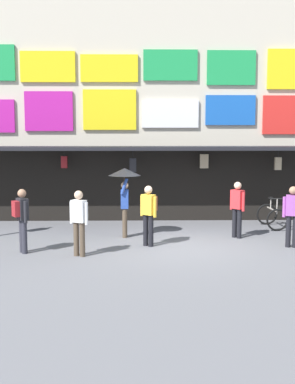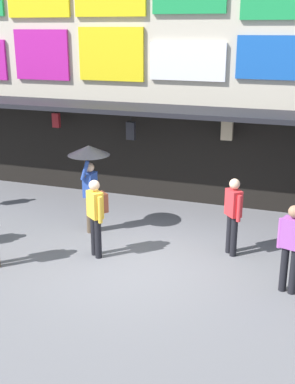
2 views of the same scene
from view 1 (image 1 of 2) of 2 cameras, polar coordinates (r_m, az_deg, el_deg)
The scene contains 9 objects.
ground_plane at distance 13.66m, azimuth 3.67°, elevation -6.29°, with size 80.00×80.00×0.00m, color slate.
shopfront at distance 17.87m, azimuth 2.54°, elevation 9.63°, with size 18.00×2.60×8.00m.
bicycle_parked at distance 16.62m, azimuth 14.34°, elevation -2.73°, with size 0.77×1.19×1.05m.
pedestrian_with_umbrella at distance 14.52m, azimuth -2.69°, elevation 1.08°, with size 0.96×0.96×2.08m.
pedestrian_in_red at distance 13.44m, azimuth 0.16°, elevation -2.22°, with size 0.48×0.47×1.68m.
pedestrian_in_yellow at distance 13.85m, azimuth 16.56°, elevation -2.38°, with size 0.51×0.32×1.68m.
pedestrian_in_black at distance 14.73m, azimuth 10.44°, elevation -1.66°, with size 0.40×0.43×1.68m.
pedestrian_in_purple at distance 12.45m, azimuth -8.01°, elevation -3.19°, with size 0.48×0.36×1.68m.
pedestrian_in_white at distance 13.06m, azimuth -14.48°, elevation -2.71°, with size 0.47×0.48×1.68m.
Camera 1 is at (-1.13, -13.25, 3.12)m, focal length 45.68 mm.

